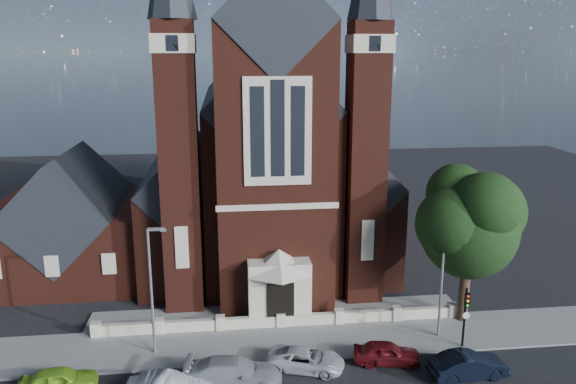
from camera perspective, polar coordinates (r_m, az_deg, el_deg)
name	(u,v)px	position (r m, az deg, el deg)	size (l,w,h in m)	color
ground	(270,278)	(46.44, -1.86, -8.73)	(120.00, 120.00, 0.00)	black
pavement_strip	(284,342)	(37.02, -0.42, -15.00)	(60.00, 5.00, 0.12)	slate
forecourt_paving	(278,314)	(40.55, -1.05, -12.27)	(26.00, 3.00, 0.14)	slate
forecourt_wall	(281,327)	(38.77, -0.75, -13.57)	(24.00, 0.40, 0.90)	#AFA48B
church	(262,162)	(51.67, -2.68, 3.11)	(20.01, 34.90, 29.20)	#4A1D13
parish_hall	(72,227)	(49.37, -21.08, -3.36)	(12.00, 12.20, 10.24)	#4A1D13
street_tree	(473,225)	(38.67, 18.28, -3.24)	(6.40, 6.60, 10.70)	black
street_lamp_left	(152,284)	(34.66, -13.62, -9.07)	(1.16, 0.22, 8.09)	gray
street_lamp_right	(444,271)	(36.98, 15.54, -7.70)	(1.16, 0.22, 8.09)	gray
traffic_signal	(466,310)	(36.79, 17.60, -11.39)	(0.28, 0.42, 4.00)	black
car_lime_van	(59,380)	(34.39, -22.24, -17.28)	(1.62, 4.04, 1.38)	#7BB624
car_silver_b	(234,373)	(32.67, -5.50, -17.79)	(2.16, 5.32, 1.55)	#9C9EA3
car_white_suv	(306,359)	(34.01, 1.82, -16.64)	(2.07, 4.50, 1.25)	silver
car_dark_red	(387,353)	(35.02, 10.01, -15.80)	(1.59, 3.96, 1.35)	#570F13
car_navy	(468,365)	(34.77, 17.86, -16.41)	(1.56, 4.48, 1.48)	black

